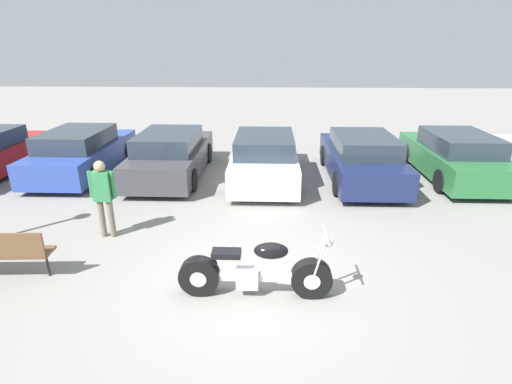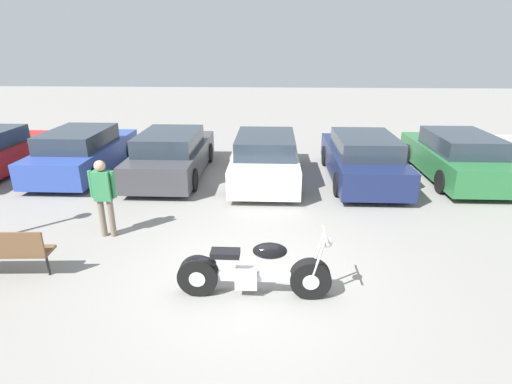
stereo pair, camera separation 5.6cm
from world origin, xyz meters
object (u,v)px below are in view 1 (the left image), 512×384
parked_car_blue (82,152)px  parked_car_navy (361,158)px  motorcycle (253,272)px  parked_car_green (454,156)px  parked_car_dark_grey (171,155)px  parked_car_white (265,158)px  person_standing (103,193)px  park_bench (1,250)px

parked_car_blue → parked_car_navy: size_ratio=1.00×
motorcycle → parked_car_green: size_ratio=0.53×
parked_car_dark_grey → parked_car_green: size_ratio=1.00×
motorcycle → parked_car_navy: (2.81, 5.69, 0.22)m
parked_car_blue → parked_car_dark_grey: (2.72, -0.17, 0.00)m
parked_car_navy → parked_car_dark_grey: bearing=178.1°
motorcycle → parked_car_white: (0.09, 5.66, 0.22)m
parked_car_blue → person_standing: 4.78m
parked_car_white → park_bench: 6.81m
park_bench → person_standing: person_standing is taller
parked_car_blue → park_bench: (1.25, -5.76, -0.08)m
motorcycle → parked_car_green: bearing=47.4°
parked_car_white → parked_car_navy: (2.72, 0.04, 0.00)m
parked_car_blue → motorcycle: bearing=-48.4°
motorcycle → parked_car_blue: bearing=131.6°
parked_car_green → person_standing: size_ratio=2.77×
parked_car_dark_grey → parked_car_navy: bearing=-1.9°
parked_car_blue → parked_car_navy: same height
parked_car_navy → person_standing: bearing=-146.9°
parked_car_white → person_standing: person_standing is taller
parked_car_green → parked_car_blue: bearing=179.9°
parked_car_navy → park_bench: size_ratio=2.87×
parked_car_white → parked_car_green: same height
parked_car_blue → person_standing: (2.35, -4.15, 0.31)m
parked_car_white → parked_car_navy: 2.72m
motorcycle → park_bench: (-4.11, 0.29, 0.14)m
parked_car_dark_grey → park_bench: bearing=-104.8°
motorcycle → parked_car_green: parked_car_green is taller
parked_car_dark_grey → person_standing: bearing=-95.4°
parked_car_blue → parked_car_green: bearing=-0.1°
person_standing → parked_car_green: bearing=25.7°
parked_car_dark_grey → park_bench: (-1.47, -5.58, -0.08)m
person_standing → park_bench: bearing=-124.3°
parked_car_dark_grey → park_bench: 5.77m
park_bench → person_standing: 1.99m
parked_car_blue → parked_car_white: bearing=-4.1°
motorcycle → person_standing: (-3.01, 1.90, 0.53)m
motorcycle → park_bench: motorcycle is taller
parked_car_green → parked_car_dark_grey: bearing=-179.0°
parked_car_navy → parked_car_green: size_ratio=1.00×
motorcycle → person_standing: size_ratio=1.48×
parked_car_white → person_standing: bearing=-129.5°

